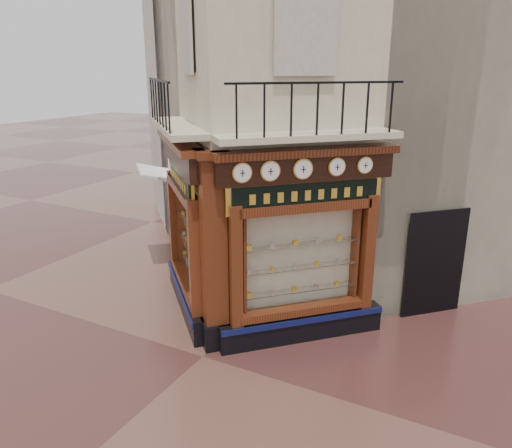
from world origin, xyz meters
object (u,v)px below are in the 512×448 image
Objects in this scene: clock_d at (337,167)px; signboard_left at (180,179)px; clock_e at (365,165)px; awning at (163,264)px; signboard_right at (306,195)px; clock_c at (303,169)px; clock_a at (242,173)px; clock_b at (270,171)px; corner_pilaster at (214,255)px.

clock_d is 0.17× the size of signboard_left.
clock_e is (0.42, 0.42, 0.00)m from clock_d.
signboard_right is at bearing -155.94° from awning.
clock_d is 0.59m from clock_e.
signboard_left reaches higher than awning.
clock_d is (0.48, 0.48, 0.00)m from clock_c.
clock_a is 0.53m from clock_b.
clock_a is 0.97× the size of clock_b.
awning is at bearing 96.04° from corner_pilaster.
corner_pilaster is 2.37m from clock_c.
corner_pilaster is 1.79m from clock_a.
signboard_left is at bearing 145.81° from clock_e.
corner_pilaster is 11.26× the size of clock_d.
corner_pilaster is 2.39× the size of awning.
clock_b reaches higher than clock_a.
clock_c is 1.27m from clock_e.
clock_b reaches higher than signboard_left.
corner_pilaster reaches higher than awning.
clock_e is 1.26m from signboard_right.
signboard_right is (1.46, 1.01, 1.15)m from corner_pilaster.
clock_c is 0.68m from clock_d.
clock_d is at bearing -129.77° from signboard_left.
clock_d is at bearing 0.00° from clock_b.
clock_b reaches higher than awning.
clock_b reaches higher than clock_e.
corner_pilaster is 3.36m from clock_e.
clock_e is (1.35, 1.35, 0.00)m from clock_b.
signboard_right is at bearing 4.89° from clock_a.
clock_a reaches higher than signboard_right.
clock_c reaches higher than clock_b.
awning is (-3.69, 2.99, -1.95)m from corner_pilaster.
clock_d reaches higher than signboard_left.
clock_e reaches higher than signboard_right.
awning is (-6.04, 1.25, -3.62)m from clock_e.
awning is at bearing 3.53° from signboard_left.
clock_c reaches higher than awning.
clock_d is at bearing 180.00° from clock_e.
signboard_right is at bearing 168.62° from clock_d.
awning is 0.80× the size of signboard_left.
clock_d is at bearing -11.38° from signboard_right.
clock_a is at bearing -160.42° from signboard_left.
clock_e reaches higher than signboard_left.
awning is 0.73× the size of signboard_right.
corner_pilaster reaches higher than clock_b.
clock_c is (1.45, 0.84, 1.67)m from corner_pilaster.
corner_pilaster reaches higher than clock_e.
clock_a is 1.40m from signboard_right.
clock_c is 0.55m from signboard_right.
clock_e is (0.90, 0.90, 0.00)m from clock_c.
clock_b is 1.90m from clock_e.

